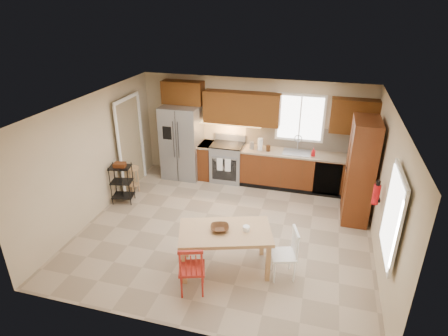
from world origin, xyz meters
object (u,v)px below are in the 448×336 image
object	(u,v)px
range_stove	(227,163)
pantry	(360,171)
bar_stool	(133,179)
dining_table	(225,250)
table_jar	(246,230)
fire_extinguisher	(376,194)
chair_red	(192,268)
refrigerator	(182,142)
utility_cart	(122,184)
chair_white	(283,254)
table_bowl	(220,230)
soap_bottle	(313,152)

from	to	relation	value
range_stove	pantry	world-z (taller)	pantry
bar_stool	dining_table	bearing A→B (deg)	-43.77
pantry	table_jar	xyz separation A→B (m)	(-1.82, -2.19, -0.29)
fire_extinguisher	bar_stool	distance (m)	5.26
range_stove	chair_red	size ratio (longest dim) A/B	1.05
refrigerator	utility_cart	xyz separation A→B (m)	(-0.80, -1.64, -0.46)
bar_stool	utility_cart	xyz separation A→B (m)	(0.00, -0.50, 0.14)
utility_cart	chair_white	bearing A→B (deg)	-34.11
chair_red	bar_stool	bearing A→B (deg)	113.70
refrigerator	range_stove	distance (m)	1.24
chair_white	utility_cart	bearing A→B (deg)	49.69
refrigerator	table_jar	xyz separation A→B (m)	(2.31, -3.12, -0.15)
table_jar	pantry	bearing A→B (deg)	50.29
bar_stool	pantry	bearing A→B (deg)	-4.66
utility_cart	range_stove	bearing A→B (deg)	29.09
dining_table	utility_cart	distance (m)	3.20
dining_table	table_bowl	bearing A→B (deg)	161.88
fire_extinguisher	table_bowl	world-z (taller)	fire_extinguisher
chair_red	utility_cart	world-z (taller)	utility_cart
chair_red	chair_white	size ratio (longest dim) A/B	1.00
dining_table	fire_extinguisher	bearing A→B (deg)	9.64
bar_stool	table_bowl	bearing A→B (deg)	-44.71
chair_red	bar_stool	size ratio (longest dim) A/B	1.41
bar_stool	utility_cart	world-z (taller)	utility_cart
refrigerator	dining_table	bearing A→B (deg)	-58.27
soap_bottle	bar_stool	size ratio (longest dim) A/B	0.31
chair_red	refrigerator	bearing A→B (deg)	94.84
chair_red	utility_cart	size ratio (longest dim) A/B	0.98
table_bowl	pantry	bearing A→B (deg)	45.58
pantry	fire_extinguisher	world-z (taller)	pantry
dining_table	table_jar	world-z (taller)	table_jar
chair_white	chair_red	bearing A→B (deg)	100.18
chair_red	soap_bottle	bearing A→B (deg)	49.93
range_stove	utility_cart	xyz separation A→B (m)	(-1.95, -1.70, -0.01)
soap_bottle	chair_white	world-z (taller)	soap_bottle
fire_extinguisher	chair_red	world-z (taller)	fire_extinguisher
soap_bottle	chair_white	xyz separation A→B (m)	(-0.25, -3.13, -0.56)
range_stove	pantry	bearing A→B (deg)	-18.29
pantry	bar_stool	size ratio (longest dim) A/B	3.38
pantry	dining_table	xyz separation A→B (m)	(-2.15, -2.28, -0.69)
pantry	fire_extinguisher	distance (m)	1.07
table_jar	bar_stool	bearing A→B (deg)	147.53
pantry	chair_red	xyz separation A→B (m)	(-2.50, -2.93, -0.61)
chair_white	table_jar	size ratio (longest dim) A/B	7.23
dining_table	bar_stool	size ratio (longest dim) A/B	2.39
refrigerator	table_jar	bearing A→B (deg)	-53.46
soap_bottle	utility_cart	xyz separation A→B (m)	(-3.98, -1.61, -0.55)
chair_white	bar_stool	bearing A→B (deg)	43.46
chair_white	bar_stool	size ratio (longest dim) A/B	1.41
range_stove	fire_extinguisher	xyz separation A→B (m)	(3.18, -2.04, 0.64)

